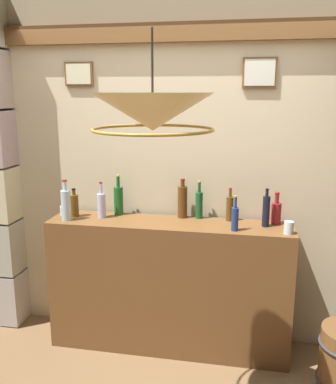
{
  "coord_description": "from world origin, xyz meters",
  "views": [
    {
      "loc": [
        0.58,
        -2.28,
        2.02
      ],
      "look_at": [
        0.0,
        0.77,
        1.3
      ],
      "focal_mm": 40.23,
      "sensor_mm": 36.0,
      "label": 1
    }
  ],
  "objects_px": {
    "liquor_bottle_mezcal": "(199,204)",
    "glass_tumbler_rocks": "(65,211)",
    "liquor_bottle_sherry": "(74,205)",
    "pendant_lamp": "(153,113)",
    "liquor_bottle_vodka": "(266,211)",
    "liquor_bottle_tequila": "(66,204)",
    "liquor_bottle_whiskey": "(235,218)",
    "liquor_bottle_amaro": "(101,205)",
    "liquor_bottle_scotch": "(276,212)",
    "liquor_bottle_port": "(230,208)",
    "liquor_bottle_gin": "(119,200)",
    "liquor_bottle_bourbon": "(182,201)",
    "glass_tumbler_highball": "(289,228)"
  },
  "relations": [
    {
      "from": "liquor_bottle_gin",
      "to": "liquor_bottle_bourbon",
      "type": "bearing_deg",
      "value": 1.58
    },
    {
      "from": "liquor_bottle_gin",
      "to": "pendant_lamp",
      "type": "xyz_separation_m",
      "value": [
        0.54,
        -1.09,
        0.75
      ]
    },
    {
      "from": "liquor_bottle_amaro",
      "to": "liquor_bottle_mezcal",
      "type": "bearing_deg",
      "value": 9.69
    },
    {
      "from": "liquor_bottle_port",
      "to": "pendant_lamp",
      "type": "xyz_separation_m",
      "value": [
        -0.36,
        -1.08,
        0.77
      ]
    },
    {
      "from": "liquor_bottle_sherry",
      "to": "liquor_bottle_vodka",
      "type": "bearing_deg",
      "value": 0.67
    },
    {
      "from": "liquor_bottle_whiskey",
      "to": "liquor_bottle_mezcal",
      "type": "height_order",
      "value": "liquor_bottle_mezcal"
    },
    {
      "from": "liquor_bottle_scotch",
      "to": "pendant_lamp",
      "type": "relative_size",
      "value": 0.39
    },
    {
      "from": "liquor_bottle_sherry",
      "to": "liquor_bottle_whiskey",
      "type": "relative_size",
      "value": 0.89
    },
    {
      "from": "liquor_bottle_mezcal",
      "to": "liquor_bottle_vodka",
      "type": "height_order",
      "value": "liquor_bottle_mezcal"
    },
    {
      "from": "liquor_bottle_whiskey",
      "to": "liquor_bottle_sherry",
      "type": "bearing_deg",
      "value": 174.4
    },
    {
      "from": "liquor_bottle_amaro",
      "to": "liquor_bottle_port",
      "type": "bearing_deg",
      "value": 6.08
    },
    {
      "from": "liquor_bottle_mezcal",
      "to": "liquor_bottle_bourbon",
      "type": "height_order",
      "value": "liquor_bottle_bourbon"
    },
    {
      "from": "liquor_bottle_sherry",
      "to": "liquor_bottle_bourbon",
      "type": "relative_size",
      "value": 0.73
    },
    {
      "from": "liquor_bottle_bourbon",
      "to": "glass_tumbler_rocks",
      "type": "xyz_separation_m",
      "value": [
        -0.95,
        -0.11,
        -0.1
      ]
    },
    {
      "from": "liquor_bottle_mezcal",
      "to": "glass_tumbler_rocks",
      "type": "xyz_separation_m",
      "value": [
        -1.08,
        -0.12,
        -0.08
      ]
    },
    {
      "from": "liquor_bottle_mezcal",
      "to": "liquor_bottle_amaro",
      "type": "height_order",
      "value": "liquor_bottle_mezcal"
    },
    {
      "from": "liquor_bottle_bourbon",
      "to": "glass_tumbler_rocks",
      "type": "bearing_deg",
      "value": -173.22
    },
    {
      "from": "liquor_bottle_whiskey",
      "to": "glass_tumbler_rocks",
      "type": "bearing_deg",
      "value": 173.72
    },
    {
      "from": "liquor_bottle_vodka",
      "to": "liquor_bottle_tequila",
      "type": "bearing_deg",
      "value": -175.23
    },
    {
      "from": "liquor_bottle_whiskey",
      "to": "liquor_bottle_port",
      "type": "relative_size",
      "value": 1.0
    },
    {
      "from": "liquor_bottle_amaro",
      "to": "liquor_bottle_bourbon",
      "type": "bearing_deg",
      "value": 11.27
    },
    {
      "from": "liquor_bottle_mezcal",
      "to": "pendant_lamp",
      "type": "xyz_separation_m",
      "value": [
        -0.12,
        -1.1,
        0.75
      ]
    },
    {
      "from": "liquor_bottle_bourbon",
      "to": "pendant_lamp",
      "type": "bearing_deg",
      "value": -89.24
    },
    {
      "from": "liquor_bottle_sherry",
      "to": "glass_tumbler_highball",
      "type": "distance_m",
      "value": 1.66
    },
    {
      "from": "liquor_bottle_gin",
      "to": "glass_tumbler_rocks",
      "type": "height_order",
      "value": "liquor_bottle_gin"
    },
    {
      "from": "liquor_bottle_port",
      "to": "pendant_lamp",
      "type": "relative_size",
      "value": 0.41
    },
    {
      "from": "liquor_bottle_gin",
      "to": "liquor_bottle_tequila",
      "type": "bearing_deg",
      "value": -146.44
    },
    {
      "from": "liquor_bottle_bourbon",
      "to": "liquor_bottle_tequila",
      "type": "bearing_deg",
      "value": -164.18
    },
    {
      "from": "liquor_bottle_whiskey",
      "to": "liquor_bottle_amaro",
      "type": "height_order",
      "value": "liquor_bottle_amaro"
    },
    {
      "from": "liquor_bottle_mezcal",
      "to": "liquor_bottle_port",
      "type": "xyz_separation_m",
      "value": [
        0.24,
        -0.02,
        -0.01
      ]
    },
    {
      "from": "liquor_bottle_gin",
      "to": "pendant_lamp",
      "type": "relative_size",
      "value": 0.52
    },
    {
      "from": "liquor_bottle_amaro",
      "to": "glass_tumbler_rocks",
      "type": "distance_m",
      "value": 0.33
    },
    {
      "from": "liquor_bottle_whiskey",
      "to": "liquor_bottle_scotch",
      "type": "distance_m",
      "value": 0.37
    },
    {
      "from": "liquor_bottle_port",
      "to": "liquor_bottle_vodka",
      "type": "distance_m",
      "value": 0.29
    },
    {
      "from": "liquor_bottle_sherry",
      "to": "liquor_bottle_amaro",
      "type": "relative_size",
      "value": 0.8
    },
    {
      "from": "liquor_bottle_sherry",
      "to": "pendant_lamp",
      "type": "relative_size",
      "value": 0.37
    },
    {
      "from": "liquor_bottle_whiskey",
      "to": "pendant_lamp",
      "type": "height_order",
      "value": "pendant_lamp"
    },
    {
      "from": "glass_tumbler_rocks",
      "to": "liquor_bottle_sherry",
      "type": "bearing_deg",
      "value": -15.0
    },
    {
      "from": "liquor_bottle_sherry",
      "to": "liquor_bottle_whiskey",
      "type": "xyz_separation_m",
      "value": [
        1.27,
        -0.13,
        0.0
      ]
    },
    {
      "from": "liquor_bottle_scotch",
      "to": "glass_tumbler_highball",
      "type": "xyz_separation_m",
      "value": [
        0.08,
        -0.22,
        -0.05
      ]
    },
    {
      "from": "liquor_bottle_sherry",
      "to": "glass_tumbler_highball",
      "type": "height_order",
      "value": "liquor_bottle_sherry"
    },
    {
      "from": "liquor_bottle_whiskey",
      "to": "liquor_bottle_tequila",
      "type": "xyz_separation_m",
      "value": [
        -1.3,
        0.02,
        0.04
      ]
    },
    {
      "from": "liquor_bottle_port",
      "to": "pendant_lamp",
      "type": "bearing_deg",
      "value": -108.36
    },
    {
      "from": "liquor_bottle_port",
      "to": "liquor_bottle_gin",
      "type": "height_order",
      "value": "liquor_bottle_gin"
    },
    {
      "from": "liquor_bottle_port",
      "to": "liquor_bottle_tequila",
      "type": "height_order",
      "value": "liquor_bottle_tequila"
    },
    {
      "from": "liquor_bottle_mezcal",
      "to": "liquor_bottle_gin",
      "type": "relative_size",
      "value": 0.92
    },
    {
      "from": "glass_tumbler_rocks",
      "to": "liquor_bottle_bourbon",
      "type": "bearing_deg",
      "value": 6.78
    },
    {
      "from": "liquor_bottle_tequila",
      "to": "liquor_bottle_scotch",
      "type": "distance_m",
      "value": 1.61
    },
    {
      "from": "glass_tumbler_rocks",
      "to": "liquor_bottle_mezcal",
      "type": "bearing_deg",
      "value": 6.2
    },
    {
      "from": "liquor_bottle_mezcal",
      "to": "liquor_bottle_scotch",
      "type": "height_order",
      "value": "liquor_bottle_mezcal"
    }
  ]
}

